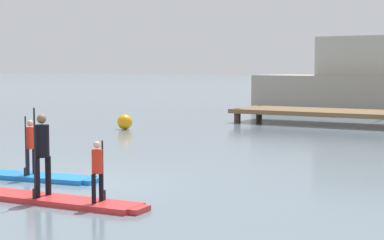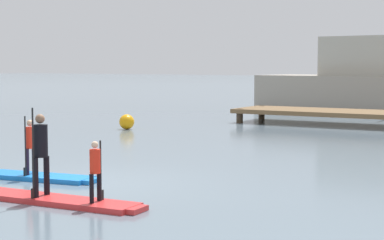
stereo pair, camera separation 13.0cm
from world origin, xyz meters
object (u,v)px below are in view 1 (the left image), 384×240
at_px(paddler_child_solo, 30,144).
at_px(motor_boat_small_navy, 374,86).
at_px(mooring_buoy_mid, 125,122).
at_px(paddler_adult, 42,149).
at_px(fishing_boat_white_large, 373,85).
at_px(paddler_child_front, 98,168).
at_px(paddleboard_near, 31,177).
at_px(paddleboard_far, 58,200).

distance_m(paddler_child_solo, motor_boat_small_navy, 37.05).
relative_size(motor_boat_small_navy, mooring_buoy_mid, 13.85).
bearing_deg(mooring_buoy_mid, paddler_adult, -60.58).
bearing_deg(paddler_child_solo, fishing_boat_white_large, 86.60).
bearing_deg(paddler_child_front, paddler_adult, -175.58).
distance_m(paddleboard_near, paddler_child_solo, 0.73).
distance_m(fishing_boat_white_large, motor_boat_small_navy, 14.56).
xyz_separation_m(paddleboard_near, motor_boat_small_navy, (-2.34, 36.96, 0.91)).
bearing_deg(motor_boat_small_navy, paddler_child_front, -81.97).
relative_size(fishing_boat_white_large, motor_boat_small_navy, 1.53).
distance_m(paddler_adult, motor_boat_small_navy, 38.89).
xyz_separation_m(paddler_child_solo, paddleboard_far, (2.22, -1.65, -0.73)).
xyz_separation_m(fishing_boat_white_large, mooring_buoy_mid, (-6.08, -12.86, -1.13)).
bearing_deg(motor_boat_small_navy, paddler_child_solo, -86.37).
xyz_separation_m(paddleboard_far, paddler_adult, (-0.33, -0.03, 0.91)).
xyz_separation_m(paddler_child_solo, paddler_child_front, (3.09, -1.59, -0.08)).
bearing_deg(paddler_child_front, paddleboard_near, 152.65).
relative_size(paddleboard_near, paddleboard_far, 0.90).
bearing_deg(paddler_child_solo, motor_boat_small_navy, 93.63).
height_order(paddleboard_far, paddler_adult, paddler_adult).
bearing_deg(paddleboard_near, mooring_buoy_mid, 115.18).
relative_size(paddleboard_far, motor_boat_small_navy, 0.45).
distance_m(paddler_adult, mooring_buoy_mid, 13.48).
xyz_separation_m(paddleboard_near, mooring_buoy_mid, (-4.72, 10.03, 0.24)).
relative_size(paddler_adult, fishing_boat_white_large, 0.13).
relative_size(paddleboard_far, paddler_adult, 2.23).
relative_size(paddleboard_near, motor_boat_small_navy, 0.40).
bearing_deg(paddleboard_far, motor_boat_small_navy, 96.75).
bearing_deg(paddler_child_front, motor_boat_small_navy, 98.03).
bearing_deg(paddleboard_far, paddler_adult, -175.25).
xyz_separation_m(paddleboard_near, paddler_child_front, (3.09, -1.60, 0.65)).
height_order(paddleboard_near, paddleboard_far, same).
relative_size(paddleboard_near, mooring_buoy_mid, 5.61).
bearing_deg(paddler_child_front, mooring_buoy_mid, 123.88).
bearing_deg(paddleboard_near, paddler_adult, -41.76).
relative_size(paddleboard_near, fishing_boat_white_large, 0.26).
height_order(paddleboard_far, motor_boat_small_navy, motor_boat_small_navy).
height_order(paddler_child_solo, fishing_boat_white_large, fishing_boat_white_large).
bearing_deg(fishing_boat_white_large, mooring_buoy_mid, -115.30).
bearing_deg(fishing_boat_white_large, motor_boat_small_navy, 104.76).
distance_m(paddleboard_far, mooring_buoy_mid, 13.61).
bearing_deg(paddleboard_far, paddler_child_front, 4.29).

